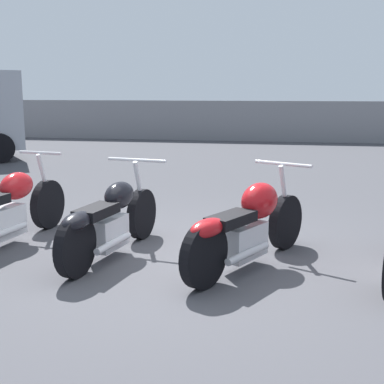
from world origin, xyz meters
TOP-DOWN VIEW (x-y plane):
  - ground_plane at (0.00, 0.00)m, footprint 60.00×60.00m
  - fence_back at (0.00, 12.76)m, footprint 40.00×0.04m
  - motorcycle_slot_1 at (-2.05, 0.24)m, footprint 0.62×2.13m
  - motorcycle_slot_2 at (-0.79, 0.08)m, footprint 0.71×1.95m
  - motorcycle_slot_3 at (0.62, 0.01)m, footprint 1.11×1.89m

SIDE VIEW (x-z plane):
  - ground_plane at x=0.00m, z-range 0.00..0.00m
  - motorcycle_slot_2 at x=-0.79m, z-range -0.08..0.86m
  - motorcycle_slot_1 at x=-2.05m, z-range -0.08..0.89m
  - motorcycle_slot_3 at x=0.62m, z-range -0.06..0.90m
  - fence_back at x=0.00m, z-range 0.00..1.32m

